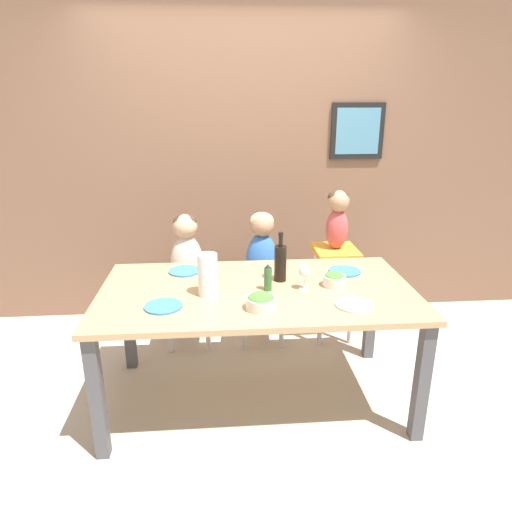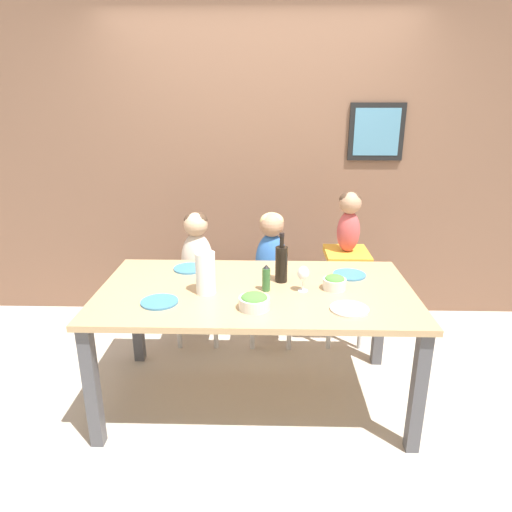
{
  "view_description": "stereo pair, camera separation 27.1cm",
  "coord_description": "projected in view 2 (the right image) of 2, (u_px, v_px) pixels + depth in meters",
  "views": [
    {
      "loc": [
        -0.2,
        -2.48,
        1.83
      ],
      "look_at": [
        0.0,
        0.07,
        0.94
      ],
      "focal_mm": 32.0,
      "sensor_mm": 36.0,
      "label": 1
    },
    {
      "loc": [
        0.07,
        -2.49,
        1.83
      ],
      "look_at": [
        0.0,
        0.07,
        0.94
      ],
      "focal_mm": 32.0,
      "sensor_mm": 36.0,
      "label": 2
    }
  ],
  "objects": [
    {
      "name": "wine_glass_near",
      "position": [
        303.0,
        274.0,
        2.64
      ],
      "size": [
        0.07,
        0.07,
        0.15
      ],
      "color": "white",
      "rests_on": "dining_table"
    },
    {
      "name": "chair_right_highchair",
      "position": [
        346.0,
        272.0,
        3.46
      ],
      "size": [
        0.32,
        0.36,
        0.75
      ],
      "color": "silver",
      "rests_on": "ground_plane"
    },
    {
      "name": "dinner_plate_front_right",
      "position": [
        349.0,
        309.0,
        2.43
      ],
      "size": [
        0.21,
        0.21,
        0.01
      ],
      "color": "silver",
      "rests_on": "dining_table"
    },
    {
      "name": "dinner_plate_front_left",
      "position": [
        159.0,
        302.0,
        2.51
      ],
      "size": [
        0.21,
        0.21,
        0.01
      ],
      "color": "teal",
      "rests_on": "dining_table"
    },
    {
      "name": "salad_bowl_small",
      "position": [
        335.0,
        282.0,
        2.69
      ],
      "size": [
        0.14,
        0.14,
        0.09
      ],
      "color": "silver",
      "rests_on": "dining_table"
    },
    {
      "name": "person_child_center",
      "position": [
        271.0,
        250.0,
        3.42
      ],
      "size": [
        0.24,
        0.2,
        0.59
      ],
      "color": "#3366B2",
      "rests_on": "chair_far_center"
    },
    {
      "name": "person_child_left",
      "position": [
        197.0,
        249.0,
        3.43
      ],
      "size": [
        0.24,
        0.2,
        0.59
      ],
      "color": "beige",
      "rests_on": "chair_far_left"
    },
    {
      "name": "ground_plane",
      "position": [
        256.0,
        397.0,
        2.95
      ],
      "size": [
        14.0,
        14.0,
        0.0
      ],
      "primitive_type": "plane",
      "color": "#BCB2A3"
    },
    {
      "name": "dinner_plate_back_right",
      "position": [
        349.0,
        275.0,
        2.9
      ],
      "size": [
        0.21,
        0.21,
        0.01
      ],
      "color": "teal",
      "rests_on": "dining_table"
    },
    {
      "name": "wall_back",
      "position": [
        260.0,
        160.0,
        3.78
      ],
      "size": [
        10.0,
        0.09,
        2.7
      ],
      "color": "brown",
      "rests_on": "ground_plane"
    },
    {
      "name": "salad_bowl_large",
      "position": [
        254.0,
        301.0,
        2.43
      ],
      "size": [
        0.17,
        0.17,
        0.09
      ],
      "color": "silver",
      "rests_on": "dining_table"
    },
    {
      "name": "dining_table",
      "position": [
        256.0,
        302.0,
        2.73
      ],
      "size": [
        1.86,
        0.99,
        0.76
      ],
      "color": "tan",
      "rests_on": "ground_plane"
    },
    {
      "name": "paper_towel_roll",
      "position": [
        206.0,
        273.0,
        2.61
      ],
      "size": [
        0.11,
        0.11,
        0.25
      ],
      "color": "white",
      "rests_on": "dining_table"
    },
    {
      "name": "person_baby_right",
      "position": [
        349.0,
        217.0,
        3.32
      ],
      "size": [
        0.17,
        0.17,
        0.45
      ],
      "color": "#C64C4C",
      "rests_on": "chair_right_highchair"
    },
    {
      "name": "wine_bottle",
      "position": [
        281.0,
        263.0,
        2.78
      ],
      "size": [
        0.08,
        0.08,
        0.31
      ],
      "color": "black",
      "rests_on": "dining_table"
    },
    {
      "name": "condiment_bottle_hot_sauce",
      "position": [
        266.0,
        278.0,
        2.65
      ],
      "size": [
        0.05,
        0.05,
        0.16
      ],
      "color": "#336633",
      "rests_on": "dining_table"
    },
    {
      "name": "chair_far_center",
      "position": [
        271.0,
        296.0,
        3.54
      ],
      "size": [
        0.38,
        0.43,
        0.45
      ],
      "color": "silver",
      "rests_on": "ground_plane"
    },
    {
      "name": "chair_far_left",
      "position": [
        199.0,
        296.0,
        3.56
      ],
      "size": [
        0.38,
        0.43,
        0.45
      ],
      "color": "silver",
      "rests_on": "ground_plane"
    },
    {
      "name": "dinner_plate_back_left",
      "position": [
        189.0,
        268.0,
        3.01
      ],
      "size": [
        0.21,
        0.21,
        0.01
      ],
      "color": "teal",
      "rests_on": "dining_table"
    }
  ]
}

